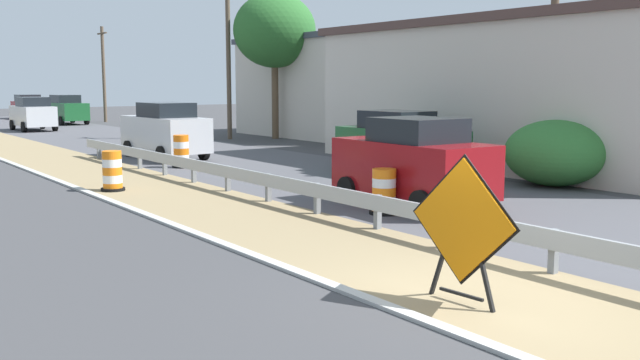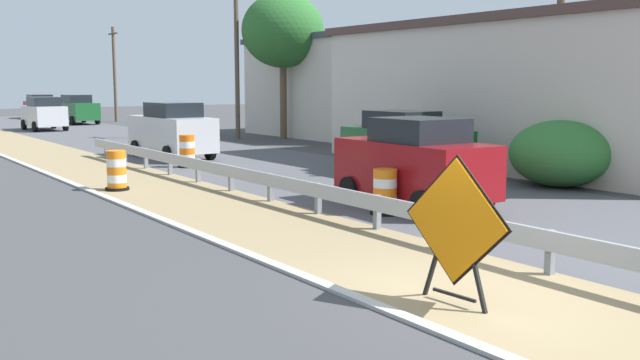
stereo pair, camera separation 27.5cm
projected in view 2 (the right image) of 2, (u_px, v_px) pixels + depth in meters
name	position (u px, v px, depth m)	size (l,w,h in m)	color
ground_plane	(476.00, 301.00, 9.54)	(160.00, 160.00, 0.00)	#3D3D3F
median_dirt_strip	(498.00, 295.00, 9.80)	(3.29, 120.00, 0.01)	#8E7A56
curb_near_edge	(404.00, 319.00, 8.80)	(0.20, 120.00, 0.11)	#ADADA8
guardrail_median	(610.00, 256.00, 9.90)	(0.18, 45.64, 0.71)	#999EA3
warning_sign_diamond	(455.00, 226.00, 9.26)	(0.16, 1.76, 2.02)	black
traffic_barrel_nearest	(385.00, 194.00, 15.76)	(0.67, 0.67, 1.03)	orange
traffic_barrel_close	(117.00, 172.00, 19.30)	(0.65, 0.65, 1.10)	orange
traffic_barrel_mid	(187.00, 153.00, 24.55)	(0.66, 0.66, 1.14)	orange
car_lead_near_lane	(172.00, 130.00, 27.52)	(2.05, 4.65, 2.18)	silver
car_trailing_near_lane	(404.00, 143.00, 22.27)	(1.98, 4.49, 2.06)	#195128
car_lead_far_lane	(44.00, 114.00, 43.63)	(2.06, 4.09, 2.07)	silver
car_mid_far_lane	(78.00, 109.00, 50.45)	(2.09, 4.51, 2.08)	#195128
car_trailing_far_lane	(415.00, 163.00, 16.65)	(2.15, 4.11, 2.12)	maroon
car_distant_a	(41.00, 106.00, 58.08)	(2.06, 4.12, 1.97)	maroon
roadside_shop_near	(538.00, 93.00, 25.41)	(8.04, 15.31, 5.15)	beige
roadside_shop_far	(342.00, 87.00, 38.60)	(6.37, 11.42, 5.44)	beige
utility_pole_near	(559.00, 43.00, 21.14)	(0.24, 1.80, 7.94)	brown
utility_pole_mid	(237.00, 53.00, 36.41)	(0.24, 1.80, 8.57)	brown
utility_pole_far	(115.00, 73.00, 52.79)	(0.24, 1.80, 7.07)	brown
bush_roadside	(560.00, 153.00, 19.92)	(2.85, 2.85, 1.89)	#337533
tree_roadside	(283.00, 31.00, 36.51)	(4.29, 4.29, 7.57)	brown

